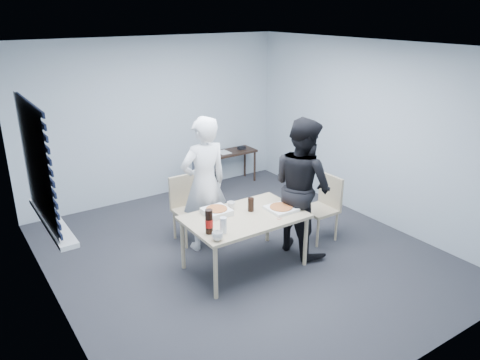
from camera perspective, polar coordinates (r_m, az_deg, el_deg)
room at (r=5.15m, az=-23.16°, el=0.91°), size 5.00×5.00×5.00m
dining_table at (r=5.59m, az=0.56°, el=-4.96°), size 1.40×0.89×0.68m
chair_far at (r=6.37m, az=-6.41°, el=-2.86°), size 0.42×0.42×0.89m
chair_right at (r=6.45m, az=10.24°, el=-2.78°), size 0.42×0.42×0.89m
person_white at (r=5.99m, az=-4.38°, el=-0.49°), size 0.65×0.42×1.77m
person_black at (r=5.95m, az=7.59°, el=-0.76°), size 0.47×0.86×1.77m
side_table at (r=8.36m, az=-1.09°, el=3.01°), size 0.89×0.40×0.60m
stool at (r=7.55m, az=-4.45°, el=0.07°), size 0.37×0.37×0.51m
backpack at (r=7.43m, az=-4.47°, el=2.39°), size 0.31×0.23×0.44m
pizza_box_a at (r=5.60m, az=-2.86°, el=-3.83°), size 0.30×0.30×0.08m
pizza_box_b at (r=5.73m, az=5.03°, el=-3.46°), size 0.33×0.33×0.05m
mug_a at (r=4.99m, az=-2.75°, el=-6.82°), size 0.17×0.17×0.10m
mug_b at (r=5.72m, az=-1.10°, el=-3.13°), size 0.10×0.10×0.09m
cola_glass at (r=5.66m, az=1.34°, el=-3.02°), size 0.10×0.10×0.17m
soda_bottle at (r=5.11m, az=-3.79°, el=-5.13°), size 0.09×0.09×0.28m
plastic_cups at (r=5.13m, az=-2.05°, el=-5.52°), size 0.10×0.10×0.18m
rubber_band at (r=5.51m, az=4.80°, el=-4.70°), size 0.06×0.06×0.00m
papers at (r=8.27m, az=-2.02°, el=3.40°), size 0.26×0.31×0.00m
black_box at (r=8.44m, az=0.19°, el=3.94°), size 0.15×0.12×0.05m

